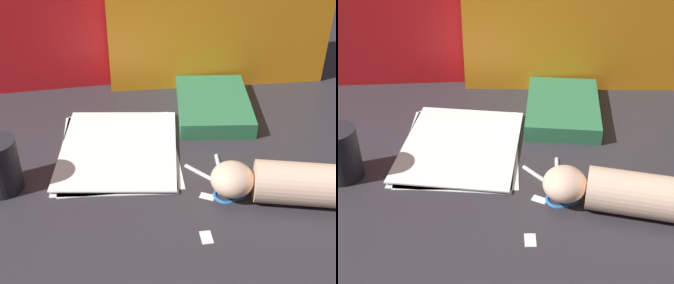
% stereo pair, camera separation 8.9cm
% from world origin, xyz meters
% --- Properties ---
extents(ground_plane, '(6.00, 6.00, 0.00)m').
position_xyz_m(ground_plane, '(0.00, 0.00, 0.00)').
color(ground_plane, '#2D2B30').
extents(paper_stack, '(0.26, 0.30, 0.01)m').
position_xyz_m(paper_stack, '(-0.05, 0.07, 0.00)').
color(paper_stack, white).
rests_on(paper_stack, ground_plane).
extents(book_closed, '(0.17, 0.24, 0.04)m').
position_xyz_m(book_closed, '(0.16, 0.22, 0.02)').
color(book_closed, '#2D7247').
rests_on(book_closed, ground_plane).
extents(scissors, '(0.12, 0.15, 0.01)m').
position_xyz_m(scissors, '(0.15, -0.05, 0.00)').
color(scissors, silver).
rests_on(scissors, ground_plane).
extents(hand_forearm, '(0.32, 0.12, 0.08)m').
position_xyz_m(hand_forearm, '(0.28, -0.10, 0.04)').
color(hand_forearm, beige).
rests_on(hand_forearm, ground_plane).
extents(paper_scrap_near, '(0.03, 0.03, 0.00)m').
position_xyz_m(paper_scrap_near, '(0.12, -0.08, 0.00)').
color(paper_scrap_near, white).
rests_on(paper_scrap_near, ground_plane).
extents(paper_scrap_mid, '(0.02, 0.03, 0.00)m').
position_xyz_m(paper_scrap_mid, '(0.11, -0.18, 0.00)').
color(paper_scrap_mid, white).
rests_on(paper_scrap_mid, ground_plane).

